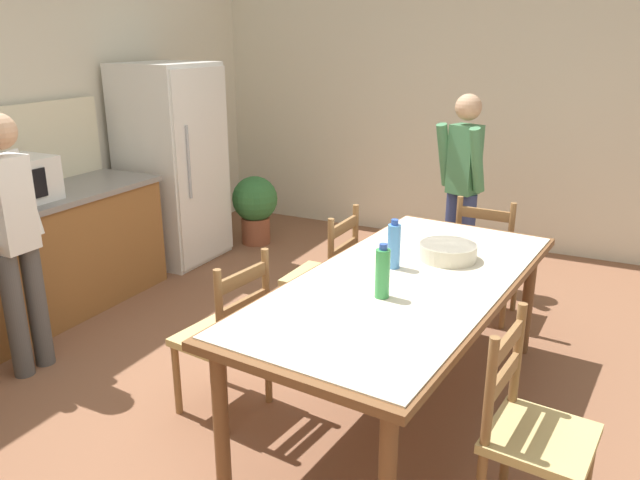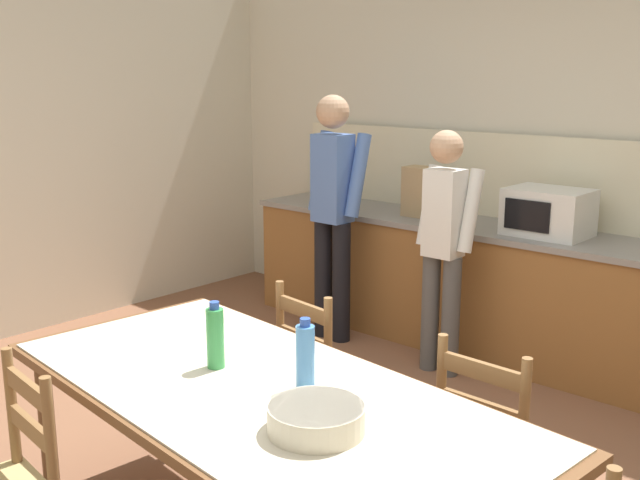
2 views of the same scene
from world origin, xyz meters
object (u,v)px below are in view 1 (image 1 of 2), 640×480
(dining_table, at_px, (405,291))
(person_at_counter, at_px, (13,233))
(microwave, at_px, (13,181))
(chair_side_far_left, at_px, (226,337))
(person_by_table, at_px, (462,181))
(chair_side_near_left, at_px, (531,433))
(potted_plant, at_px, (255,205))
(refrigerator, at_px, (172,164))
(chair_side_far_right, at_px, (325,277))
(bottle_near_centre, at_px, (382,273))
(bottle_off_centre, at_px, (394,246))
(serving_bowl, at_px, (448,251))
(chair_head_end, at_px, (486,259))

(dining_table, bearing_deg, person_at_counter, 105.38)
(microwave, relative_size, chair_side_far_left, 0.55)
(person_at_counter, relative_size, person_by_table, 1.02)
(chair_side_near_left, bearing_deg, potted_plant, 54.71)
(refrigerator, distance_m, chair_side_far_left, 2.65)
(chair_side_far_right, height_order, potted_plant, chair_side_far_right)
(microwave, bearing_deg, bottle_near_centre, -92.56)
(refrigerator, height_order, bottle_off_centre, refrigerator)
(serving_bowl, relative_size, person_at_counter, 0.20)
(serving_bowl, xyz_separation_m, person_at_counter, (-0.98, 2.29, 0.06))
(microwave, distance_m, chair_side_far_right, 2.17)
(dining_table, relative_size, chair_head_end, 2.54)
(microwave, distance_m, person_by_table, 3.27)
(serving_bowl, bearing_deg, chair_head_end, -1.26)
(chair_side_far_left, distance_m, chair_side_far_right, 1.01)
(refrigerator, relative_size, chair_side_far_right, 1.91)
(chair_side_far_left, bearing_deg, potted_plant, -143.35)
(chair_head_end, bearing_deg, chair_side_near_left, 109.90)
(bottle_off_centre, xyz_separation_m, chair_side_far_right, (0.45, 0.63, -0.46))
(person_at_counter, bearing_deg, bottle_off_centre, -160.71)
(person_at_counter, xyz_separation_m, person_by_table, (2.55, -1.97, -0.02))
(dining_table, bearing_deg, potted_plant, 46.97)
(dining_table, height_order, person_by_table, person_by_table)
(microwave, height_order, chair_side_far_left, microwave)
(bottle_near_centre, xyz_separation_m, chair_side_far_right, (0.85, 0.72, -0.46))
(person_by_table, relative_size, potted_plant, 2.31)
(chair_side_near_left, height_order, potted_plant, chair_side_near_left)
(microwave, height_order, chair_head_end, microwave)
(microwave, relative_size, person_by_table, 0.32)
(person_at_counter, bearing_deg, person_by_table, -127.61)
(microwave, height_order, bottle_off_centre, microwave)
(chair_side_near_left, bearing_deg, chair_head_end, 23.66)
(potted_plant, bearing_deg, chair_head_end, -106.36)
(bottle_near_centre, height_order, potted_plant, bottle_near_centre)
(serving_bowl, distance_m, potted_plant, 2.95)
(refrigerator, xyz_separation_m, dining_table, (-1.44, -2.67, -0.17))
(serving_bowl, bearing_deg, bottle_off_centre, 138.75)
(bottle_near_centre, distance_m, bottle_off_centre, 0.41)
(refrigerator, height_order, chair_side_near_left, refrigerator)
(chair_side_far_left, bearing_deg, bottle_off_centre, 134.59)
(serving_bowl, bearing_deg, person_by_table, 11.47)
(refrigerator, height_order, person_by_table, refrigerator)
(dining_table, bearing_deg, refrigerator, 61.76)
(serving_bowl, distance_m, chair_side_near_left, 1.21)
(chair_side_near_left, distance_m, person_at_counter, 2.95)
(bottle_off_centre, relative_size, chair_side_near_left, 0.30)
(refrigerator, bearing_deg, bottle_near_centre, -122.90)
(chair_side_near_left, height_order, chair_side_far_right, same)
(bottle_off_centre, relative_size, chair_side_far_right, 0.30)
(refrigerator, xyz_separation_m, microwave, (-1.59, 0.02, 0.17))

